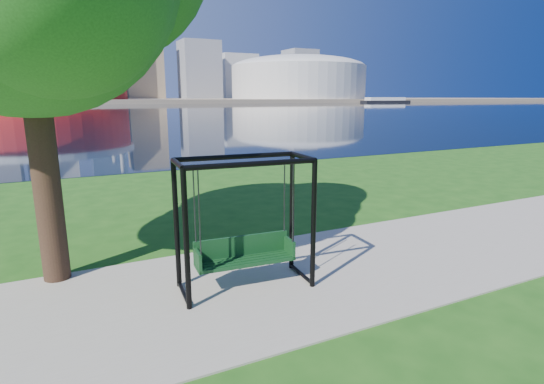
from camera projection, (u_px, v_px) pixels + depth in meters
ground at (265, 271)px, 8.05m from camera, size 900.00×900.00×0.00m
path at (277, 280)px, 7.61m from camera, size 120.00×4.00×0.03m
river at (75, 111)px, 97.24m from camera, size 900.00×180.00×0.02m
far_bank at (63, 100)px, 275.42m from camera, size 900.00×228.00×2.00m
stadium at (39, 74)px, 206.10m from camera, size 83.00×83.00×32.00m
arena at (298, 76)px, 268.46m from camera, size 84.00×84.00×26.56m
skyline at (50, 46)px, 277.63m from camera, size 392.00×66.00×96.50m
swing at (244, 226)px, 7.15m from camera, size 2.29×1.13×2.27m
barge at (385, 100)px, 243.27m from camera, size 30.09×10.59×2.95m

